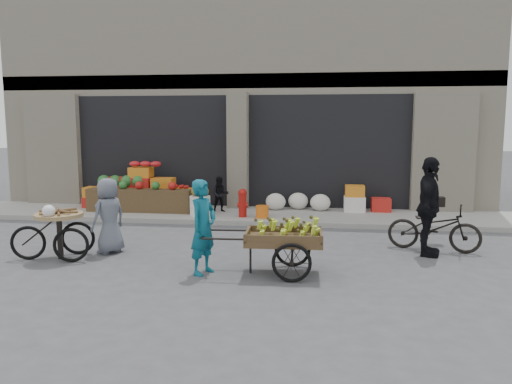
# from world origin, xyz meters

# --- Properties ---
(ground) EXTENTS (80.00, 80.00, 0.00)m
(ground) POSITION_xyz_m (0.00, 0.00, 0.00)
(ground) COLOR #424244
(ground) RESTS_ON ground
(sidewalk) EXTENTS (18.00, 2.20, 0.12)m
(sidewalk) POSITION_xyz_m (0.00, 4.10, 0.06)
(sidewalk) COLOR gray
(sidewalk) RESTS_ON ground
(building) EXTENTS (14.00, 6.45, 7.00)m
(building) POSITION_xyz_m (0.00, 8.03, 3.37)
(building) COLOR beige
(building) RESTS_ON ground
(fruit_display) EXTENTS (3.10, 1.12, 1.24)m
(fruit_display) POSITION_xyz_m (-2.48, 4.38, 0.67)
(fruit_display) COLOR red
(fruit_display) RESTS_ON sidewalk
(pineapple_bin) EXTENTS (0.52, 0.52, 0.50)m
(pineapple_bin) POSITION_xyz_m (-0.75, 3.60, 0.37)
(pineapple_bin) COLOR silver
(pineapple_bin) RESTS_ON sidewalk
(fire_hydrant) EXTENTS (0.22, 0.22, 0.71)m
(fire_hydrant) POSITION_xyz_m (0.35, 3.55, 0.50)
(fire_hydrant) COLOR #A5140F
(fire_hydrant) RESTS_ON sidewalk
(orange_bucket) EXTENTS (0.32, 0.32, 0.30)m
(orange_bucket) POSITION_xyz_m (0.85, 3.50, 0.27)
(orange_bucket) COLOR orange
(orange_bucket) RESTS_ON sidewalk
(right_bay_goods) EXTENTS (3.35, 0.60, 0.70)m
(right_bay_goods) POSITION_xyz_m (2.61, 4.70, 0.41)
(right_bay_goods) COLOR silver
(right_bay_goods) RESTS_ON sidewalk
(seated_person) EXTENTS (0.51, 0.43, 0.93)m
(seated_person) POSITION_xyz_m (-0.35, 4.20, 0.58)
(seated_person) COLOR black
(seated_person) RESTS_ON sidewalk
(banana_cart) EXTENTS (2.12, 0.95, 0.87)m
(banana_cart) POSITION_xyz_m (1.65, -0.74, 0.64)
(banana_cart) COLOR brown
(banana_cart) RESTS_ON ground
(vendor_woman) EXTENTS (0.56, 0.66, 1.54)m
(vendor_woman) POSITION_xyz_m (0.41, -0.88, 0.77)
(vendor_woman) COLOR #0D566A
(vendor_woman) RESTS_ON ground
(tricycle_cart) EXTENTS (1.46, 1.03, 0.95)m
(tricycle_cart) POSITION_xyz_m (-2.38, -0.33, 0.57)
(tricycle_cart) COLOR #9E7F51
(tricycle_cart) RESTS_ON ground
(vendor_grey) EXTENTS (0.74, 0.83, 1.43)m
(vendor_grey) POSITION_xyz_m (-1.66, 0.19, 0.71)
(vendor_grey) COLOR slate
(vendor_grey) RESTS_ON ground
(bicycle) EXTENTS (1.81, 1.03, 0.90)m
(bicycle) POSITION_xyz_m (4.45, 1.16, 0.45)
(bicycle) COLOR black
(bicycle) RESTS_ON ground
(cyclist) EXTENTS (0.71, 1.15, 1.83)m
(cyclist) POSITION_xyz_m (4.25, 0.76, 0.92)
(cyclist) COLOR black
(cyclist) RESTS_ON ground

